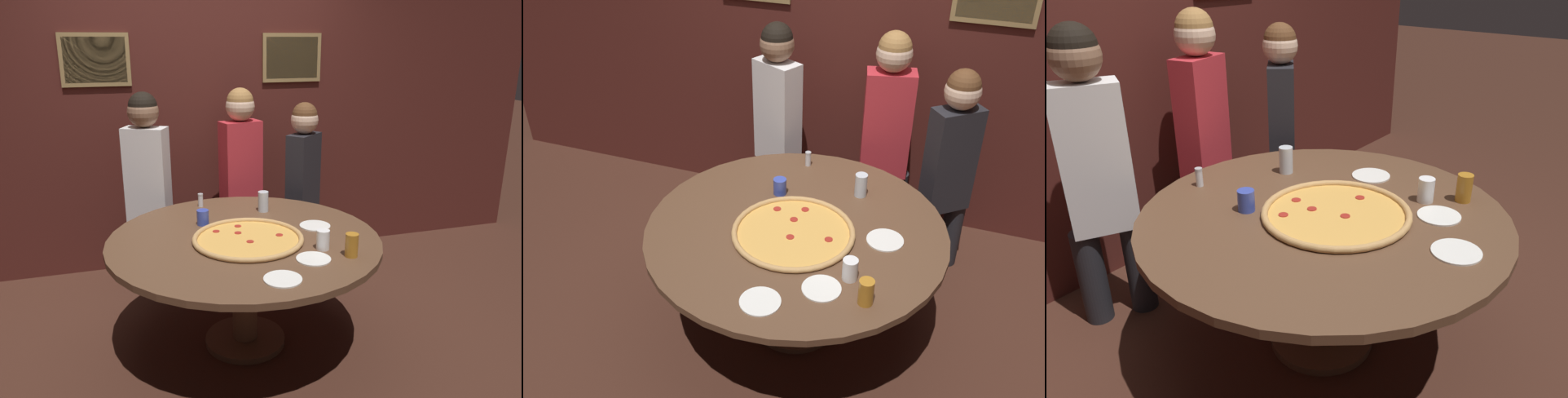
{
  "view_description": "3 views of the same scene",
  "coord_description": "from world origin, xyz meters",
  "views": [
    {
      "loc": [
        -0.74,
        -2.82,
        1.91
      ],
      "look_at": [
        0.12,
        0.03,
        0.97
      ],
      "focal_mm": 35.0,
      "sensor_mm": 36.0,
      "label": 1
    },
    {
      "loc": [
        0.84,
        -2.45,
        2.65
      ],
      "look_at": [
        -0.04,
        -0.08,
        0.97
      ],
      "focal_mm": 40.0,
      "sensor_mm": 36.0,
      "label": 2
    },
    {
      "loc": [
        -1.67,
        -1.21,
        1.79
      ],
      "look_at": [
        -0.09,
        0.02,
        0.83
      ],
      "focal_mm": 35.0,
      "sensor_mm": 36.0,
      "label": 3
    }
  ],
  "objects": [
    {
      "name": "condiment_shaker",
      "position": [
        -0.15,
        0.67,
        0.79
      ],
      "size": [
        0.04,
        0.04,
        0.1
      ],
      "color": "silver",
      "rests_on": "dining_table"
    },
    {
      "name": "drink_cup_far_right",
      "position": [
        0.39,
        -0.31,
        0.8
      ],
      "size": [
        0.08,
        0.08,
        0.12
      ],
      "primitive_type": "cylinder",
      "color": "white",
      "rests_on": "dining_table"
    },
    {
      "name": "drink_cup_far_left",
      "position": [
        0.26,
        0.44,
        0.81
      ],
      "size": [
        0.07,
        0.07,
        0.14
      ],
      "primitive_type": "cylinder",
      "color": "silver",
      "rests_on": "dining_table"
    },
    {
      "name": "drink_cup_by_shaker",
      "position": [
        0.5,
        -0.45,
        0.81
      ],
      "size": [
        0.07,
        0.07,
        0.13
      ],
      "primitive_type": "cylinder",
      "color": "#BC7A23",
      "rests_on": "dining_table"
    },
    {
      "name": "white_plate_beside_cup",
      "position": [
        0.49,
        0.05,
        0.74
      ],
      "size": [
        0.2,
        0.2,
        0.01
      ],
      "primitive_type": "cylinder",
      "color": "white",
      "rests_on": "dining_table"
    },
    {
      "name": "ground_plane",
      "position": [
        0.0,
        0.0,
        0.0
      ],
      "size": [
        24.0,
        24.0,
        0.0
      ],
      "primitive_type": "plane",
      "color": "#422319"
    },
    {
      "name": "dining_table",
      "position": [
        0.0,
        0.0,
        0.62
      ],
      "size": [
        1.67,
        1.67,
        0.74
      ],
      "color": "brown",
      "rests_on": "ground_plane"
    },
    {
      "name": "drink_cup_centre_back",
      "position": [
        -0.2,
        0.29,
        0.79
      ],
      "size": [
        0.08,
        0.08,
        0.1
      ],
      "primitive_type": "cylinder",
      "color": "#384CB7",
      "rests_on": "dining_table"
    },
    {
      "name": "white_plate_right_side",
      "position": [
        0.04,
        -0.62,
        0.74
      ],
      "size": [
        0.2,
        0.2,
        0.01
      ],
      "primitive_type": "cylinder",
      "color": "white",
      "rests_on": "dining_table"
    },
    {
      "name": "diner_far_left",
      "position": [
        0.72,
        0.86,
        0.82
      ],
      "size": [
        0.36,
        0.33,
        1.44
      ],
      "rotation": [
        0.0,
        0.0,
        -2.45
      ],
      "color": "#232328",
      "rests_on": "ground_plane"
    },
    {
      "name": "back_wall",
      "position": [
        0.0,
        1.44,
        1.3
      ],
      "size": [
        6.4,
        0.08,
        2.6
      ],
      "color": "#4C1E19",
      "rests_on": "ground_plane"
    },
    {
      "name": "white_plate_near_front",
      "position": [
        0.28,
        -0.43,
        0.74
      ],
      "size": [
        0.19,
        0.19,
        0.01
      ],
      "primitive_type": "cylinder",
      "color": "white",
      "rests_on": "dining_table"
    },
    {
      "name": "diner_far_right",
      "position": [
        0.26,
        1.09,
        0.87
      ],
      "size": [
        0.4,
        0.24,
        1.54
      ],
      "rotation": [
        0.0,
        0.0,
        -2.91
      ],
      "color": "#232328",
      "rests_on": "ground_plane"
    },
    {
      "name": "diner_side_right",
      "position": [
        -0.49,
        1.01,
        0.87
      ],
      "size": [
        0.41,
        0.3,
        1.54
      ],
      "rotation": [
        0.0,
        0.0,
        2.69
      ],
      "color": "#232328",
      "rests_on": "ground_plane"
    },
    {
      "name": "giant_pizza",
      "position": [
        0.01,
        -0.07,
        0.75
      ],
      "size": [
        0.68,
        0.68,
        0.03
      ],
      "color": "#E5A84C",
      "rests_on": "dining_table"
    }
  ]
}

